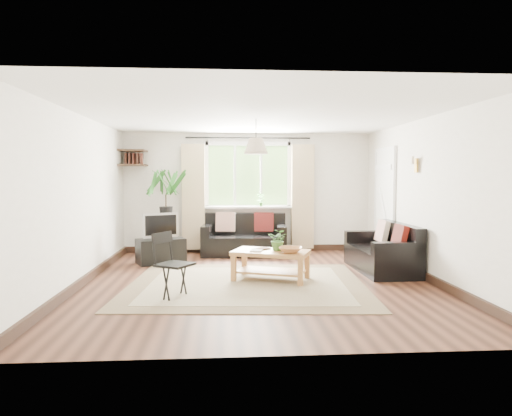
{
  "coord_description": "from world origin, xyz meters",
  "views": [
    {
      "loc": [
        -0.48,
        -6.52,
        1.54
      ],
      "look_at": [
        0.0,
        0.4,
        1.05
      ],
      "focal_mm": 32.0,
      "sensor_mm": 36.0,
      "label": 1
    }
  ],
  "objects": [
    {
      "name": "tv",
      "position": [
        -1.61,
        1.56,
        0.67
      ],
      "size": [
        0.65,
        0.44,
        0.48
      ],
      "primitive_type": null,
      "rotation": [
        0.0,
        0.0,
        0.42
      ],
      "color": "#A5A5AA",
      "rests_on": "tv_stand"
    },
    {
      "name": "tv_stand",
      "position": [
        -1.61,
        1.56,
        0.22
      ],
      "size": [
        0.92,
        0.74,
        0.43
      ],
      "primitive_type": "cube",
      "rotation": [
        0.0,
        0.0,
        0.42
      ],
      "color": "black",
      "rests_on": "floor"
    },
    {
      "name": "door",
      "position": [
        2.47,
        1.7,
        1.0
      ],
      "size": [
        0.06,
        0.96,
        2.06
      ],
      "primitive_type": "cube",
      "color": "silver",
      "rests_on": "wall_right"
    },
    {
      "name": "book_b",
      "position": [
        0.04,
        0.26,
        0.46
      ],
      "size": [
        0.26,
        0.25,
        0.02
      ],
      "primitive_type": "imported",
      "rotation": [
        0.0,
        0.0,
        -0.92
      ],
      "color": "#522D20",
      "rests_on": "coffee_table"
    },
    {
      "name": "wall_right",
      "position": [
        2.5,
        0.0,
        1.2
      ],
      "size": [
        0.02,
        5.5,
        2.4
      ],
      "primitive_type": "cube",
      "color": "silver",
      "rests_on": "floor"
    },
    {
      "name": "rug",
      "position": [
        -0.17,
        -0.16,
        0.01
      ],
      "size": [
        3.5,
        3.07,
        0.02
      ],
      "primitive_type": "cube",
      "rotation": [
        0.0,
        0.0,
        -0.07
      ],
      "color": "#C3B997",
      "rests_on": "floor"
    },
    {
      "name": "ceiling",
      "position": [
        0.0,
        0.0,
        2.4
      ],
      "size": [
        5.5,
        5.5,
        0.0
      ],
      "primitive_type": "plane",
      "rotation": [
        3.14,
        0.0,
        0.0
      ],
      "color": "white",
      "rests_on": "floor"
    },
    {
      "name": "bowl",
      "position": [
        0.46,
        -0.13,
        0.49
      ],
      "size": [
        0.4,
        0.4,
        0.08
      ],
      "primitive_type": "imported",
      "rotation": [
        0.0,
        0.0,
        -0.24
      ],
      "color": "#9E6336",
      "rests_on": "coffee_table"
    },
    {
      "name": "wall_left",
      "position": [
        -2.5,
        0.0,
        1.2
      ],
      "size": [
        0.02,
        5.5,
        2.4
      ],
      "primitive_type": "cube",
      "color": "silver",
      "rests_on": "floor"
    },
    {
      "name": "palm_stand",
      "position": [
        -1.61,
        2.36,
        0.84
      ],
      "size": [
        0.77,
        0.77,
        1.67
      ],
      "primitive_type": null,
      "rotation": [
        0.0,
        0.0,
        0.2
      ],
      "color": "black",
      "rests_on": "floor"
    },
    {
      "name": "sofa_right",
      "position": [
        2.05,
        0.63,
        0.37
      ],
      "size": [
        1.58,
        0.81,
        0.74
      ],
      "primitive_type": null,
      "rotation": [
        0.0,
        0.0,
        -1.55
      ],
      "color": "black",
      "rests_on": "floor"
    },
    {
      "name": "wall_back",
      "position": [
        0.0,
        2.75,
        1.2
      ],
      "size": [
        5.0,
        0.02,
        2.4
      ],
      "primitive_type": "cube",
      "color": "silver",
      "rests_on": "floor"
    },
    {
      "name": "window",
      "position": [
        0.0,
        2.71,
        1.55
      ],
      "size": [
        2.5,
        0.16,
        2.16
      ],
      "primitive_type": null,
      "color": "white",
      "rests_on": "wall_back"
    },
    {
      "name": "book_a",
      "position": [
        -0.1,
        0.08,
        0.45
      ],
      "size": [
        0.22,
        0.26,
        0.02
      ],
      "primitive_type": "imported",
      "rotation": [
        0.0,
        0.0,
        -0.24
      ],
      "color": "silver",
      "rests_on": "coffee_table"
    },
    {
      "name": "wall_front",
      "position": [
        0.0,
        -2.75,
        1.2
      ],
      "size": [
        5.0,
        0.02,
        2.4
      ],
      "primitive_type": "cube",
      "color": "silver",
      "rests_on": "floor"
    },
    {
      "name": "floor",
      "position": [
        0.0,
        0.0,
        0.0
      ],
      "size": [
        5.5,
        5.5,
        0.0
      ],
      "primitive_type": "plane",
      "color": "black",
      "rests_on": "ground"
    },
    {
      "name": "coffee_table",
      "position": [
        0.2,
        0.07,
        0.22
      ],
      "size": [
        1.23,
        0.95,
        0.45
      ],
      "primitive_type": null,
      "rotation": [
        0.0,
        0.0,
        -0.37
      ],
      "color": "brown",
      "rests_on": "floor"
    },
    {
      "name": "table_plant",
      "position": [
        0.31,
        0.08,
        0.6
      ],
      "size": [
        0.37,
        0.35,
        0.32
      ],
      "primitive_type": "imported",
      "rotation": [
        0.0,
        0.0,
        -0.47
      ],
      "color": "#396A2A",
      "rests_on": "coffee_table"
    },
    {
      "name": "wall_sconce",
      "position": [
        2.43,
        0.3,
        1.74
      ],
      "size": [
        0.12,
        0.12,
        0.28
      ],
      "primitive_type": null,
      "color": "beige",
      "rests_on": "wall_right"
    },
    {
      "name": "corner_shelf",
      "position": [
        -2.25,
        2.5,
        1.89
      ],
      "size": [
        0.5,
        0.5,
        0.34
      ],
      "primitive_type": null,
      "color": "black",
      "rests_on": "wall_back"
    },
    {
      "name": "folding_chair",
      "position": [
        -1.11,
        -0.81,
        0.41
      ],
      "size": [
        0.59,
        0.59,
        0.82
      ],
      "primitive_type": null,
      "rotation": [
        0.0,
        0.0,
        1.02
      ],
      "color": "black",
      "rests_on": "floor"
    },
    {
      "name": "sofa_back",
      "position": [
        -0.1,
        2.29,
        0.38
      ],
      "size": [
        1.68,
        0.94,
        0.76
      ],
      "primitive_type": null,
      "rotation": [
        0.0,
        0.0,
        -0.08
      ],
      "color": "black",
      "rests_on": "floor"
    },
    {
      "name": "sill_plant",
      "position": [
        0.25,
        2.63,
        1.06
      ],
      "size": [
        0.14,
        0.1,
        0.27
      ],
      "primitive_type": "imported",
      "color": "#2D6023",
      "rests_on": "window"
    },
    {
      "name": "pendant_lamp",
      "position": [
        0.0,
        0.4,
        2.05
      ],
      "size": [
        0.36,
        0.36,
        0.54
      ],
      "primitive_type": null,
      "color": "beige",
      "rests_on": "ceiling"
    }
  ]
}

